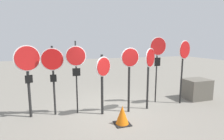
{
  "coord_description": "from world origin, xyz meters",
  "views": [
    {
      "loc": [
        -1.88,
        -5.84,
        2.48
      ],
      "look_at": [
        -0.02,
        0.0,
        1.5
      ],
      "focal_mm": 28.0,
      "sensor_mm": 36.0,
      "label": 1
    }
  ],
  "objects_px": {
    "stop_sign_0": "(28,68)",
    "traffic_cone_0": "(122,115)",
    "stop_sign_2": "(76,62)",
    "stop_sign_4": "(130,68)",
    "stop_sign_3": "(103,75)",
    "storage_crate": "(196,89)",
    "stop_sign_7": "(184,57)",
    "stop_sign_6": "(158,53)",
    "stop_sign_5": "(149,66)",
    "stop_sign_1": "(53,66)"
  },
  "relations": [
    {
      "from": "stop_sign_1",
      "to": "stop_sign_3",
      "type": "bearing_deg",
      "value": -12.22
    },
    {
      "from": "stop_sign_3",
      "to": "stop_sign_6",
      "type": "bearing_deg",
      "value": -19.46
    },
    {
      "from": "stop_sign_7",
      "to": "storage_crate",
      "type": "bearing_deg",
      "value": -2.26
    },
    {
      "from": "stop_sign_3",
      "to": "storage_crate",
      "type": "relative_size",
      "value": 1.96
    },
    {
      "from": "stop_sign_1",
      "to": "traffic_cone_0",
      "type": "relative_size",
      "value": 4.06
    },
    {
      "from": "stop_sign_2",
      "to": "stop_sign_7",
      "type": "height_order",
      "value": "stop_sign_7"
    },
    {
      "from": "stop_sign_5",
      "to": "storage_crate",
      "type": "distance_m",
      "value": 2.91
    },
    {
      "from": "stop_sign_6",
      "to": "traffic_cone_0",
      "type": "relative_size",
      "value": 4.62
    },
    {
      "from": "stop_sign_3",
      "to": "storage_crate",
      "type": "height_order",
      "value": "stop_sign_3"
    },
    {
      "from": "stop_sign_2",
      "to": "storage_crate",
      "type": "bearing_deg",
      "value": 1.67
    },
    {
      "from": "stop_sign_1",
      "to": "stop_sign_2",
      "type": "distance_m",
      "value": 0.77
    },
    {
      "from": "storage_crate",
      "to": "stop_sign_0",
      "type": "bearing_deg",
      "value": 179.42
    },
    {
      "from": "stop_sign_0",
      "to": "stop_sign_6",
      "type": "height_order",
      "value": "stop_sign_6"
    },
    {
      "from": "stop_sign_4",
      "to": "stop_sign_5",
      "type": "height_order",
      "value": "stop_sign_4"
    },
    {
      "from": "stop_sign_7",
      "to": "stop_sign_0",
      "type": "bearing_deg",
      "value": 156.67
    },
    {
      "from": "stop_sign_4",
      "to": "traffic_cone_0",
      "type": "distance_m",
      "value": 1.65
    },
    {
      "from": "storage_crate",
      "to": "stop_sign_7",
      "type": "bearing_deg",
      "value": -162.86
    },
    {
      "from": "stop_sign_3",
      "to": "stop_sign_4",
      "type": "relative_size",
      "value": 0.9
    },
    {
      "from": "stop_sign_4",
      "to": "stop_sign_5",
      "type": "relative_size",
      "value": 1.01
    },
    {
      "from": "stop_sign_2",
      "to": "stop_sign_7",
      "type": "bearing_deg",
      "value": -2.51
    },
    {
      "from": "stop_sign_5",
      "to": "storage_crate",
      "type": "relative_size",
      "value": 2.14
    },
    {
      "from": "stop_sign_1",
      "to": "stop_sign_0",
      "type": "bearing_deg",
      "value": -179.81
    },
    {
      "from": "stop_sign_4",
      "to": "stop_sign_5",
      "type": "distance_m",
      "value": 0.8
    },
    {
      "from": "stop_sign_2",
      "to": "stop_sign_4",
      "type": "bearing_deg",
      "value": -12.17
    },
    {
      "from": "stop_sign_3",
      "to": "stop_sign_6",
      "type": "relative_size",
      "value": 0.77
    },
    {
      "from": "stop_sign_4",
      "to": "stop_sign_1",
      "type": "bearing_deg",
      "value": 166.98
    },
    {
      "from": "stop_sign_3",
      "to": "traffic_cone_0",
      "type": "relative_size",
      "value": 3.57
    },
    {
      "from": "traffic_cone_0",
      "to": "stop_sign_4",
      "type": "bearing_deg",
      "value": 54.75
    },
    {
      "from": "stop_sign_1",
      "to": "storage_crate",
      "type": "relative_size",
      "value": 2.22
    },
    {
      "from": "stop_sign_2",
      "to": "traffic_cone_0",
      "type": "distance_m",
      "value": 2.3
    },
    {
      "from": "stop_sign_1",
      "to": "stop_sign_7",
      "type": "distance_m",
      "value": 4.92
    },
    {
      "from": "stop_sign_0",
      "to": "stop_sign_4",
      "type": "relative_size",
      "value": 1.04
    },
    {
      "from": "stop_sign_1",
      "to": "stop_sign_3",
      "type": "distance_m",
      "value": 1.68
    },
    {
      "from": "stop_sign_4",
      "to": "storage_crate",
      "type": "height_order",
      "value": "stop_sign_4"
    },
    {
      "from": "storage_crate",
      "to": "stop_sign_4",
      "type": "bearing_deg",
      "value": -171.77
    },
    {
      "from": "stop_sign_5",
      "to": "stop_sign_1",
      "type": "bearing_deg",
      "value": 137.04
    },
    {
      "from": "stop_sign_1",
      "to": "stop_sign_4",
      "type": "height_order",
      "value": "stop_sign_1"
    },
    {
      "from": "stop_sign_2",
      "to": "storage_crate",
      "type": "relative_size",
      "value": 2.37
    },
    {
      "from": "stop_sign_2",
      "to": "stop_sign_3",
      "type": "relative_size",
      "value": 1.21
    },
    {
      "from": "stop_sign_0",
      "to": "traffic_cone_0",
      "type": "distance_m",
      "value": 3.34
    },
    {
      "from": "stop_sign_6",
      "to": "storage_crate",
      "type": "xyz_separation_m",
      "value": [
        1.95,
        -0.12,
        -1.61
      ]
    },
    {
      "from": "stop_sign_1",
      "to": "stop_sign_4",
      "type": "distance_m",
      "value": 2.58
    },
    {
      "from": "stop_sign_5",
      "to": "stop_sign_6",
      "type": "distance_m",
      "value": 0.97
    },
    {
      "from": "stop_sign_1",
      "to": "stop_sign_5",
      "type": "xyz_separation_m",
      "value": [
        3.32,
        -0.47,
        -0.07
      ]
    },
    {
      "from": "stop_sign_4",
      "to": "stop_sign_7",
      "type": "height_order",
      "value": "stop_sign_7"
    },
    {
      "from": "stop_sign_0",
      "to": "traffic_cone_0",
      "type": "xyz_separation_m",
      "value": [
        2.71,
        -1.37,
        -1.38
      ]
    },
    {
      "from": "stop_sign_4",
      "to": "traffic_cone_0",
      "type": "height_order",
      "value": "stop_sign_4"
    },
    {
      "from": "stop_sign_0",
      "to": "storage_crate",
      "type": "relative_size",
      "value": 2.25
    },
    {
      "from": "stop_sign_4",
      "to": "traffic_cone_0",
      "type": "bearing_deg",
      "value": -126.64
    },
    {
      "from": "stop_sign_6",
      "to": "stop_sign_5",
      "type": "bearing_deg",
      "value": -141.34
    }
  ]
}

